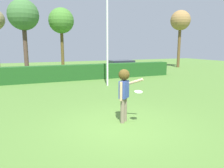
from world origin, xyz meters
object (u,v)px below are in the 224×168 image
parked_car_green (121,66)px  birch_tree (23,16)px  frisbee (138,92)px  lamppost (107,25)px  person (124,88)px  oak_tree (61,21)px  maple_tree (180,21)px

parked_car_green → birch_tree: 10.50m
frisbee → lamppost: bearing=75.8°
parked_car_green → birch_tree: (-8.09, 4.76, 4.71)m
person → oak_tree: oak_tree is taller
frisbee → maple_tree: (14.39, 15.09, 4.30)m
person → maple_tree: (14.66, 14.63, 4.25)m
frisbee → lamppost: 7.66m
birch_tree → maple_tree: birch_tree is taller
person → oak_tree: size_ratio=0.28×
parked_car_green → maple_tree: size_ratio=0.63×
oak_tree → birch_tree: bearing=-167.2°
parked_car_green → oak_tree: 8.39m
frisbee → maple_tree: size_ratio=0.04×
lamppost → maple_tree: bearing=32.8°
frisbee → maple_tree: maple_tree is taller
lamppost → parked_car_green: 7.18m
parked_car_green → birch_tree: bearing=149.5°
person → oak_tree: bearing=86.0°
person → parked_car_green: person is taller
lamppost → maple_tree: 15.12m
maple_tree → lamppost: bearing=-147.2°
frisbee → birch_tree: size_ratio=0.04×
lamppost → maple_tree: (12.63, 8.15, 1.59)m
frisbee → lamppost: size_ratio=0.04×
frisbee → lamppost: (1.76, 6.94, 2.71)m
parked_car_green → birch_tree: birch_tree is taller
oak_tree → birch_tree: birch_tree is taller
oak_tree → maple_tree: bearing=-12.0°
frisbee → birch_tree: bearing=99.2°
person → birch_tree: (-2.51, 16.63, 4.22)m
birch_tree → maple_tree: (17.17, -2.00, 0.03)m
person → lamppost: bearing=72.6°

